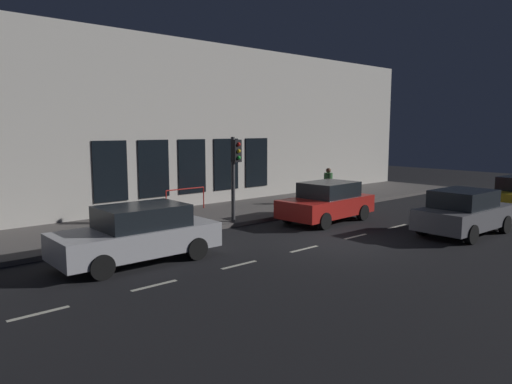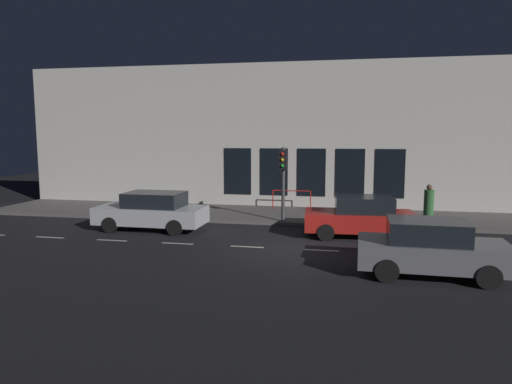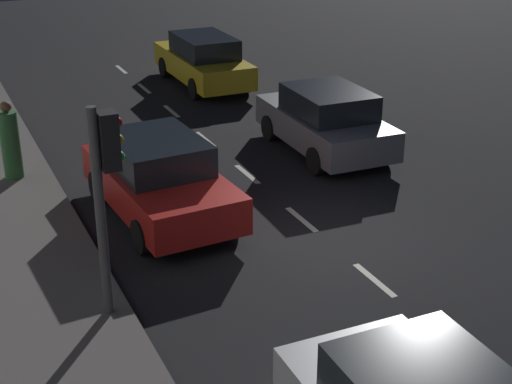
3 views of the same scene
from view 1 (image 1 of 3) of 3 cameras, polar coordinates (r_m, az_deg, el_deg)
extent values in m
plane|color=black|center=(15.97, 9.74, -5.84)|extent=(60.00, 60.00, 0.00)
cube|color=#5B5654|center=(20.36, -4.10, -2.64)|extent=(4.50, 32.00, 0.15)
cube|color=beige|center=(22.13, -8.25, 7.89)|extent=(0.60, 32.00, 7.66)
cube|color=black|center=(24.33, 0.07, 3.58)|extent=(0.04, 1.46, 2.47)
cube|color=black|center=(23.07, -3.61, 3.35)|extent=(0.04, 1.46, 2.47)
cube|color=black|center=(21.92, -7.69, 3.08)|extent=(0.04, 1.46, 2.47)
cube|color=black|center=(20.89, -12.19, 2.76)|extent=(0.04, 1.46, 2.47)
cube|color=black|center=(20.00, -17.12, 2.39)|extent=(0.04, 1.46, 2.47)
cube|color=beige|center=(28.13, 27.92, -0.83)|extent=(0.12, 1.20, 0.01)
cube|color=beige|center=(25.73, 25.87, -1.40)|extent=(0.12, 1.20, 0.01)
cube|color=beige|center=(23.38, 23.40, -2.10)|extent=(0.12, 1.20, 0.01)
cube|color=beige|center=(21.08, 20.38, -2.94)|extent=(0.12, 1.20, 0.01)
cube|color=beige|center=(18.86, 16.63, -3.98)|extent=(0.12, 1.20, 0.01)
cube|color=beige|center=(16.74, 11.89, -5.25)|extent=(0.12, 1.20, 0.01)
cube|color=beige|center=(14.79, 5.82, -6.83)|extent=(0.12, 1.20, 0.01)
cube|color=beige|center=(13.06, -2.04, -8.74)|extent=(0.12, 1.20, 0.01)
cube|color=beige|center=(11.66, -12.13, -10.93)|extent=(0.12, 1.20, 0.01)
cube|color=beige|center=(10.71, -24.65, -13.14)|extent=(0.12, 1.20, 0.01)
cylinder|color=#424244|center=(18.07, -2.78, 1.50)|extent=(0.15, 0.15, 3.24)
cube|color=black|center=(17.83, -2.39, 4.97)|extent=(0.26, 0.32, 0.84)
sphere|color=red|center=(17.71, -2.11, 5.77)|extent=(0.15, 0.15, 0.15)
sphere|color=gold|center=(17.72, -2.10, 4.95)|extent=(0.15, 0.15, 0.15)
sphere|color=green|center=(17.73, -2.10, 4.14)|extent=(0.15, 0.15, 0.15)
cube|color=#B7B7BC|center=(13.58, -14.16, -5.60)|extent=(1.92, 4.50, 0.70)
cube|color=black|center=(13.53, -13.57, -2.82)|extent=(1.67, 2.35, 0.60)
cylinder|color=black|center=(12.33, -18.09, -8.58)|extent=(0.23, 0.64, 0.64)
cylinder|color=black|center=(13.91, -20.90, -6.88)|extent=(0.23, 0.64, 0.64)
cylinder|color=black|center=(13.59, -7.17, -6.77)|extent=(0.23, 0.64, 0.64)
cylinder|color=black|center=(15.04, -10.88, -5.45)|extent=(0.23, 0.64, 0.64)
cube|color=red|center=(19.11, 8.45, -1.68)|extent=(2.11, 4.25, 0.70)
cube|color=black|center=(19.15, 8.78, 0.30)|extent=(1.77, 2.25, 0.60)
cylinder|color=black|center=(17.64, 8.21, -3.47)|extent=(0.26, 0.65, 0.64)
cylinder|color=black|center=(18.72, 3.92, -2.77)|extent=(0.26, 0.65, 0.64)
cylinder|color=black|center=(19.72, 12.71, -2.41)|extent=(0.26, 0.65, 0.64)
cylinder|color=black|center=(20.70, 8.62, -1.85)|extent=(0.26, 0.65, 0.64)
cube|color=slate|center=(18.19, 23.81, -2.71)|extent=(1.95, 4.10, 0.70)
cube|color=black|center=(17.95, 23.69, -0.74)|extent=(1.67, 2.15, 0.60)
cylinder|color=black|center=(19.73, 23.16, -2.84)|extent=(0.24, 0.65, 0.64)
cylinder|color=black|center=(19.03, 27.77, -3.46)|extent=(0.24, 0.65, 0.64)
cylinder|color=black|center=(17.55, 19.42, -3.88)|extent=(0.24, 0.65, 0.64)
cylinder|color=black|center=(16.77, 24.47, -4.65)|extent=(0.24, 0.65, 0.64)
cylinder|color=black|center=(23.68, 26.53, -1.38)|extent=(0.22, 0.64, 0.64)
cylinder|color=#336B38|center=(22.81, 8.66, 0.44)|extent=(0.52, 0.52, 1.47)
sphere|color=brown|center=(22.72, 8.70, 2.58)|extent=(0.24, 0.24, 0.24)
cube|color=brown|center=(22.82, 8.56, 2.60)|extent=(0.06, 0.08, 0.07)
cylinder|color=red|center=(21.41, -6.33, -0.67)|extent=(0.05, 0.05, 0.95)
cylinder|color=red|center=(20.38, -10.76, -1.18)|extent=(0.05, 0.05, 0.95)
cylinder|color=red|center=(20.81, -8.51, 0.37)|extent=(0.05, 1.93, 0.05)
camera|label=2|loc=(15.09, 71.53, 3.45)|focal=32.28mm
camera|label=3|loc=(16.43, -37.83, 15.62)|focal=53.40mm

